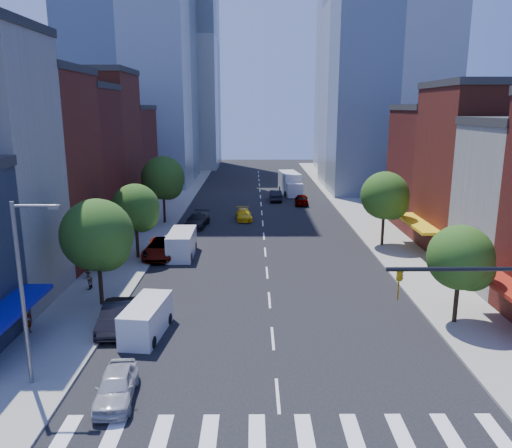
{
  "coord_description": "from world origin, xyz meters",
  "views": [
    {
      "loc": [
        -1.16,
        -21.06,
        13.25
      ],
      "look_at": [
        -0.93,
        14.26,
        5.0
      ],
      "focal_mm": 35.0,
      "sensor_mm": 36.0,
      "label": 1
    }
  ],
  "objects": [
    {
      "name": "parked_car_front",
      "position": [
        -7.5,
        -0.28,
        0.71
      ],
      "size": [
        2.06,
        4.32,
        1.43
      ],
      "primitive_type": "imported",
      "rotation": [
        0.0,
        0.0,
        0.09
      ],
      "color": "#B2B1B6",
      "rests_on": "ground"
    },
    {
      "name": "tree_left_mid",
      "position": [
        -11.35,
        21.92,
        4.53
      ],
      "size": [
        4.2,
        4.2,
        6.65
      ],
      "color": "black",
      "rests_on": "sidewalk_left"
    },
    {
      "name": "tree_left_near",
      "position": [
        -11.35,
        10.92,
        4.87
      ],
      "size": [
        4.8,
        4.8,
        7.3
      ],
      "color": "black",
      "rests_on": "sidewalk_left"
    },
    {
      "name": "bldg_left_2",
      "position": [
        -21.0,
        20.5,
        8.0
      ],
      "size": [
        12.0,
        9.0,
        16.0
      ],
      "primitive_type": "cube",
      "color": "maroon",
      "rests_on": "ground"
    },
    {
      "name": "tree_right_far",
      "position": [
        11.65,
        25.92,
        4.86
      ],
      "size": [
        4.6,
        4.6,
        7.2
      ],
      "color": "black",
      "rests_on": "sidewalk_right"
    },
    {
      "name": "tree_left_far",
      "position": [
        -11.35,
        35.92,
        5.2
      ],
      "size": [
        5.0,
        5.0,
        7.75
      ],
      "color": "black",
      "rests_on": "sidewalk_left"
    },
    {
      "name": "traffic_car_oncoming",
      "position": [
        2.14,
        50.64,
        0.8
      ],
      "size": [
        1.72,
        4.84,
        1.59
      ],
      "primitive_type": "imported",
      "rotation": [
        0.0,
        0.0,
        3.15
      ],
      "color": "black",
      "rests_on": "ground"
    },
    {
      "name": "bldg_left_5",
      "position": [
        -21.0,
        47.0,
        6.5
      ],
      "size": [
        12.0,
        10.0,
        13.0
      ],
      "primitive_type": "cube",
      "color": "#581D16",
      "rests_on": "ground"
    },
    {
      "name": "cargo_van_near",
      "position": [
        -7.52,
        6.44,
        1.0
      ],
      "size": [
        2.46,
        4.95,
        2.03
      ],
      "rotation": [
        0.0,
        0.0,
        -0.12
      ],
      "color": "silver",
      "rests_on": "ground"
    },
    {
      "name": "sidewalk_left",
      "position": [
        -12.5,
        40.0,
        0.07
      ],
      "size": [
        5.0,
        120.0,
        0.15
      ],
      "primitive_type": "cube",
      "color": "gray",
      "rests_on": "ground"
    },
    {
      "name": "box_truck",
      "position": [
        4.69,
        56.36,
        1.6
      ],
      "size": [
        3.39,
        8.63,
        3.38
      ],
      "rotation": [
        0.0,
        0.0,
        0.11
      ],
      "color": "silver",
      "rests_on": "ground"
    },
    {
      "name": "traffic_car_far",
      "position": [
        5.66,
        47.54,
        0.76
      ],
      "size": [
        2.1,
        4.57,
        1.52
      ],
      "primitive_type": "imported",
      "rotation": [
        0.0,
        0.0,
        3.07
      ],
      "color": "#999999",
      "rests_on": "ground"
    },
    {
      "name": "bldg_right_2",
      "position": [
        21.0,
        24.0,
        7.5
      ],
      "size": [
        12.0,
        10.0,
        15.0
      ],
      "primitive_type": "cube",
      "color": "maroon",
      "rests_on": "ground"
    },
    {
      "name": "bldg_left_3",
      "position": [
        -21.0,
        29.0,
        7.5
      ],
      "size": [
        12.0,
        8.0,
        15.0
      ],
      "primitive_type": "cube",
      "color": "#581D16",
      "rests_on": "ground"
    },
    {
      "name": "pedestrian_far",
      "position": [
        -13.36,
        13.9,
        0.99
      ],
      "size": [
        0.65,
        0.83,
        1.68
      ],
      "primitive_type": "imported",
      "rotation": [
        0.0,
        0.0,
        -1.55
      ],
      "color": "#999999",
      "rests_on": "sidewalk_left"
    },
    {
      "name": "parked_car_rear",
      "position": [
        -7.5,
        34.34,
        0.76
      ],
      "size": [
        2.78,
        5.48,
        1.52
      ],
      "primitive_type": "imported",
      "rotation": [
        0.0,
        0.0,
        -0.13
      ],
      "color": "black",
      "rests_on": "ground"
    },
    {
      "name": "crosswalk",
      "position": [
        0.0,
        -3.0,
        0.01
      ],
      "size": [
        19.0,
        3.0,
        0.01
      ],
      "primitive_type": "cube",
      "color": "silver",
      "rests_on": "ground"
    },
    {
      "name": "tower_far_w",
      "position": [
        -18.0,
        95.0,
        28.0
      ],
      "size": [
        18.0,
        18.0,
        56.0
      ],
      "primitive_type": "cube",
      "color": "#9EA5AD",
      "rests_on": "ground"
    },
    {
      "name": "bldg_left_4",
      "position": [
        -21.0,
        37.5,
        8.5
      ],
      "size": [
        12.0,
        9.0,
        17.0
      ],
      "primitive_type": "cube",
      "color": "maroon",
      "rests_on": "ground"
    },
    {
      "name": "ground",
      "position": [
        0.0,
        0.0,
        0.0
      ],
      "size": [
        220.0,
        220.0,
        0.0
      ],
      "primitive_type": "plane",
      "color": "black",
      "rests_on": "ground"
    },
    {
      "name": "sidewalk_right",
      "position": [
        12.5,
        40.0,
        0.07
      ],
      "size": [
        5.0,
        120.0,
        0.15
      ],
      "primitive_type": "cube",
      "color": "gray",
      "rests_on": "ground"
    },
    {
      "name": "taxi",
      "position": [
        -2.26,
        37.96,
        0.65
      ],
      "size": [
        2.24,
        4.63,
        1.3
      ],
      "primitive_type": "imported",
      "rotation": [
        0.0,
        0.0,
        0.1
      ],
      "color": "yellow",
      "rests_on": "ground"
    },
    {
      "name": "bldg_right_3",
      "position": [
        21.0,
        34.0,
        6.5
      ],
      "size": [
        12.0,
        10.0,
        13.0
      ],
      "primitive_type": "cube",
      "color": "#581D16",
      "rests_on": "ground"
    },
    {
      "name": "tree_right_near",
      "position": [
        11.65,
        7.92,
        4.19
      ],
      "size": [
        4.0,
        4.0,
        6.2
      ],
      "color": "black",
      "rests_on": "sidewalk_right"
    },
    {
      "name": "cargo_van_far",
      "position": [
        -7.66,
        22.72,
        1.15
      ],
      "size": [
        2.25,
        5.45,
        2.32
      ],
      "rotation": [
        0.0,
        0.0,
        0.0
      ],
      "color": "silver",
      "rests_on": "ground"
    },
    {
      "name": "parked_car_third",
      "position": [
        -9.5,
        22.55,
        0.82
      ],
      "size": [
        2.76,
        5.95,
        1.65
      ],
      "primitive_type": "imported",
      "rotation": [
        0.0,
        0.0,
        0.0
      ],
      "color": "#999999",
      "rests_on": "ground"
    },
    {
      "name": "streetlight",
      "position": [
        -11.81,
        1.0,
        5.28
      ],
      "size": [
        2.25,
        0.25,
        9.0
      ],
      "color": "slate",
      "rests_on": "sidewalk_left"
    },
    {
      "name": "parked_car_second",
      "position": [
        -9.5,
        7.43,
        0.8
      ],
      "size": [
        1.91,
        4.92,
        1.6
      ],
      "primitive_type": "imported",
      "rotation": [
        0.0,
        0.0,
        0.05
      ],
      "color": "black",
      "rests_on": "ground"
    },
    {
      "name": "pedestrian_near",
      "position": [
        -14.5,
        6.44,
        0.94
      ],
      "size": [
        0.48,
        0.64,
        1.58
      ],
      "primitive_type": "imported",
      "rotation": [
        0.0,
        0.0,
        1.39
      ],
      "color": "#999999",
      "rests_on": "sidewalk_left"
    }
  ]
}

